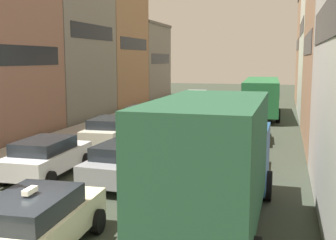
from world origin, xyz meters
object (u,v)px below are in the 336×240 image
object	(u,v)px
coupe_centre_lane_fourth	(193,119)
taxi_centre_lane_front	(35,223)
removalist_box_truck	(215,159)
sedan_centre_lane_second	(125,161)
hatchback_centre_lane_third	(172,136)
wagon_left_lane_second	(47,156)
sedan_right_lane_behind_truck	(235,149)
wagon_right_lane_far	(247,126)
bus_mid_queue_primary	(262,94)
sedan_left_lane_third	(110,131)
sedan_left_lane_fourth	(142,116)

from	to	relation	value
coupe_centre_lane_fourth	taxi_centre_lane_front	bearing A→B (deg)	-178.14
removalist_box_truck	sedan_centre_lane_second	size ratio (longest dim) A/B	1.76
taxi_centre_lane_front	removalist_box_truck	bearing A→B (deg)	-60.03
hatchback_centre_lane_third	coupe_centre_lane_fourth	bearing A→B (deg)	-1.63
wagon_left_lane_second	sedan_centre_lane_second	bearing A→B (deg)	-89.56
sedan_right_lane_behind_truck	wagon_right_lane_far	size ratio (longest dim) A/B	0.99
sedan_right_lane_behind_truck	wagon_right_lane_far	xyz separation A→B (m)	(-0.05, 6.27, 0.00)
wagon_left_lane_second	bus_mid_queue_primary	bearing A→B (deg)	-20.85
removalist_box_truck	sedan_left_lane_third	world-z (taller)	removalist_box_truck
hatchback_centre_lane_third	bus_mid_queue_primary	distance (m)	14.87
wagon_left_lane_second	sedan_left_lane_fourth	bearing A→B (deg)	-0.64
sedan_left_lane_third	sedan_right_lane_behind_truck	bearing A→B (deg)	-115.92
sedan_centre_lane_second	wagon_left_lane_second	world-z (taller)	same
coupe_centre_lane_fourth	bus_mid_queue_primary	size ratio (longest dim) A/B	0.41
hatchback_centre_lane_third	wagon_right_lane_far	bearing A→B (deg)	-42.82
sedan_left_lane_third	hatchback_centre_lane_third	bearing A→B (deg)	-102.58
hatchback_centre_lane_third	sedan_left_lane_third	world-z (taller)	same
hatchback_centre_lane_third	sedan_right_lane_behind_truck	bearing A→B (deg)	-128.31
wagon_left_lane_second	wagon_right_lane_far	world-z (taller)	same
taxi_centre_lane_front	sedan_centre_lane_second	size ratio (longest dim) A/B	1.00
bus_mid_queue_primary	sedan_left_lane_fourth	bearing A→B (deg)	136.69
coupe_centre_lane_fourth	sedan_left_lane_fourth	bearing A→B (deg)	85.99
removalist_box_truck	taxi_centre_lane_front	xyz separation A→B (m)	(-3.73, -2.45, -1.18)
hatchback_centre_lane_third	removalist_box_truck	bearing A→B (deg)	-162.39
coupe_centre_lane_fourth	wagon_right_lane_far	world-z (taller)	same
hatchback_centre_lane_third	coupe_centre_lane_fourth	world-z (taller)	same
coupe_centre_lane_fourth	wagon_right_lane_far	distance (m)	3.97
removalist_box_truck	bus_mid_queue_primary	bearing A→B (deg)	0.76
sedan_left_lane_fourth	bus_mid_queue_primary	bearing A→B (deg)	-44.75
taxi_centre_lane_front	wagon_right_lane_far	size ratio (longest dim) A/B	1.00
coupe_centre_lane_fourth	sedan_right_lane_behind_truck	size ratio (longest dim) A/B	1.00
sedan_left_lane_third	sedan_right_lane_behind_truck	size ratio (longest dim) A/B	1.01
taxi_centre_lane_front	hatchback_centre_lane_third	bearing A→B (deg)	-4.24
coupe_centre_lane_fourth	bus_mid_queue_primary	world-z (taller)	bus_mid_queue_primary
sedan_left_lane_fourth	wagon_right_lane_far	bearing A→B (deg)	-111.60
wagon_left_lane_second	wagon_right_lane_far	size ratio (longest dim) A/B	0.99
taxi_centre_lane_front	wagon_left_lane_second	bearing A→B (deg)	25.78
taxi_centre_lane_front	wagon_left_lane_second	world-z (taller)	taxi_centre_lane_front
sedan_left_lane_third	bus_mid_queue_primary	bearing A→B (deg)	-29.75
coupe_centre_lane_fourth	sedan_left_lane_fourth	world-z (taller)	same
sedan_left_lane_third	coupe_centre_lane_fourth	world-z (taller)	same
removalist_box_truck	hatchback_centre_lane_third	size ratio (longest dim) A/B	1.75
removalist_box_truck	taxi_centre_lane_front	distance (m)	4.61
wagon_left_lane_second	coupe_centre_lane_fourth	distance (m)	11.95
taxi_centre_lane_front	hatchback_centre_lane_third	xyz separation A→B (m)	(0.17, 11.55, -0.00)
sedan_left_lane_fourth	sedan_right_lane_behind_truck	world-z (taller)	same
wagon_left_lane_second	wagon_right_lane_far	distance (m)	11.70
sedan_centre_lane_second	sedan_right_lane_behind_truck	xyz separation A→B (m)	(3.63, 3.16, 0.00)
wagon_left_lane_second	wagon_right_lane_far	bearing A→B (deg)	-37.02
taxi_centre_lane_front	bus_mid_queue_primary	distance (m)	26.25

